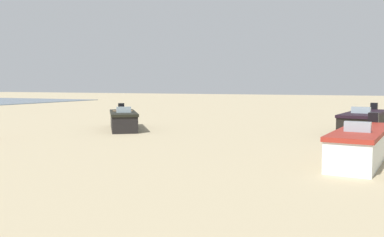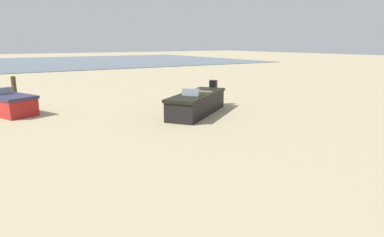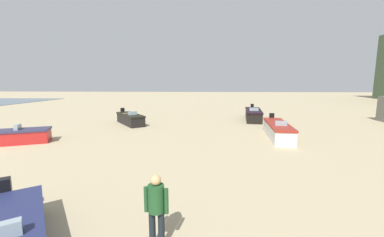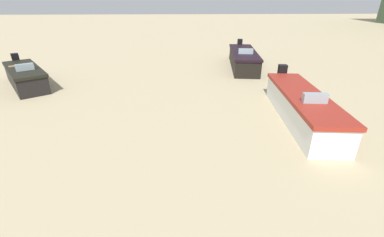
% 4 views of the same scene
% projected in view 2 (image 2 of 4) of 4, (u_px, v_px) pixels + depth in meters
% --- Properties ---
extents(boat_black_4, '(3.98, 3.36, 1.19)m').
position_uv_depth(boat_black_4, '(197.00, 103.00, 13.98)').
color(boat_black_4, black).
rests_on(boat_black_4, ground).
extents(mooring_post_mid_beach, '(0.25, 0.25, 1.10)m').
position_uv_depth(mooring_post_mid_beach, '(14.00, 86.00, 18.52)').
color(mooring_post_mid_beach, '#433820').
rests_on(mooring_post_mid_beach, ground).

